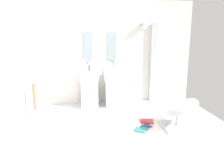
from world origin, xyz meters
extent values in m
cube|color=silver|center=(0.00, 0.00, -0.02)|extent=(4.80, 3.60, 0.04)
cube|color=silver|center=(0.00, 1.65, 1.30)|extent=(4.80, 0.10, 2.60)
cube|color=white|center=(-0.30, 1.30, 0.32)|extent=(0.40, 0.40, 0.64)
cylinder|color=white|center=(-0.30, 1.30, 0.78)|extent=(0.47, 0.47, 0.28)
cylinder|color=#B7BABF|center=(-0.30, 1.43, 0.97)|extent=(0.02, 0.02, 0.10)
cube|color=white|center=(0.30, 1.30, 0.32)|extent=(0.40, 0.40, 0.64)
cylinder|color=white|center=(0.30, 1.30, 0.78)|extent=(0.47, 0.47, 0.28)
cylinder|color=#B7BABF|center=(0.30, 1.43, 0.97)|extent=(0.02, 0.02, 0.10)
cube|color=#8C9EA8|center=(-0.30, 1.58, 1.47)|extent=(0.22, 0.03, 0.69)
cube|color=#8C9EA8|center=(0.30, 1.58, 1.47)|extent=(0.22, 0.03, 0.69)
cube|color=#B7BABF|center=(1.38, 1.53, 1.02)|extent=(0.14, 0.08, 2.05)
cylinder|color=#B7BABF|center=(1.23, 1.51, 2.03)|extent=(0.30, 0.02, 0.02)
cylinder|color=#B7BABF|center=(1.08, 1.48, 2.03)|extent=(0.24, 0.24, 0.02)
cube|color=#B7BABF|center=(1.31, -0.09, 0.03)|extent=(0.56, 0.50, 0.06)
cylinder|color=#B7BABF|center=(1.31, -0.09, 0.20)|extent=(0.05, 0.05, 0.34)
torus|color=silver|center=(1.31, -0.09, 0.40)|extent=(1.10, 1.10, 0.49)
cylinder|color=#B7BABF|center=(-1.52, 0.28, 0.47)|extent=(0.03, 0.03, 0.95)
cylinder|color=#B7BABF|center=(-1.34, 0.28, 0.90)|extent=(0.36, 0.02, 0.02)
cube|color=gray|center=(-1.34, 0.28, 0.65)|extent=(0.04, 0.22, 0.50)
cube|color=white|center=(0.65, 0.04, 0.01)|extent=(1.00, 0.71, 0.01)
cube|color=teal|center=(0.59, -0.12, 0.02)|extent=(0.30, 0.30, 0.02)
cube|color=navy|center=(0.73, 0.00, 0.02)|extent=(0.26, 0.22, 0.02)
cube|color=#B73838|center=(0.80, 0.21, 0.03)|extent=(0.33, 0.26, 0.03)
cylinder|color=white|center=(0.57, 0.00, 0.06)|extent=(0.09, 0.09, 0.09)
cylinder|color=#4C72B7|center=(-0.29, 1.16, 0.99)|extent=(0.04, 0.04, 0.13)
cylinder|color=black|center=(-0.29, 1.16, 1.07)|extent=(0.02, 0.02, 0.02)
cylinder|color=#C68C38|center=(0.33, 1.47, 0.99)|extent=(0.05, 0.05, 0.14)
cylinder|color=black|center=(0.33, 1.47, 1.07)|extent=(0.03, 0.03, 0.02)
cylinder|color=white|center=(-0.33, 1.18, 1.01)|extent=(0.06, 0.06, 0.17)
cylinder|color=black|center=(-0.33, 1.18, 1.10)|extent=(0.03, 0.03, 0.02)
camera|label=1|loc=(-0.44, -3.49, 1.78)|focal=32.44mm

